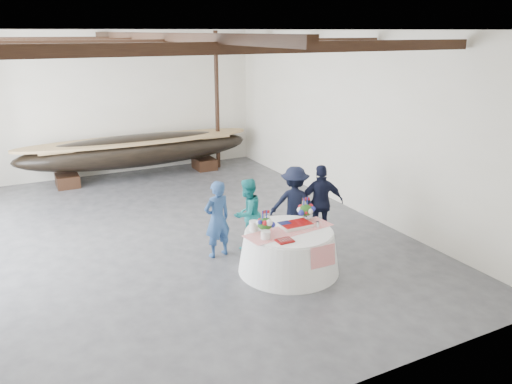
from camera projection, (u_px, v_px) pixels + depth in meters
name	position (u px, v px, depth m)	size (l,w,h in m)	color
floor	(165.00, 237.00, 11.40)	(10.00, 12.00, 0.01)	#3D3D42
wall_back	(104.00, 105.00, 15.79)	(10.00, 0.02, 4.50)	silver
wall_front	(312.00, 239.00, 5.62)	(10.00, 0.02, 4.50)	silver
wall_right	(347.00, 122.00, 12.87)	(0.02, 12.00, 4.50)	silver
ceiling	(152.00, 30.00, 10.01)	(10.00, 12.00, 0.01)	white
pavilion_structure	(142.00, 54.00, 10.90)	(9.80, 11.76, 4.50)	black
longboat_display	(138.00, 150.00, 15.78)	(7.38, 1.48, 1.38)	black
banquet_table	(289.00, 250.00, 9.69)	(1.97, 1.97, 0.84)	white
tabletop_items	(285.00, 221.00, 9.64)	(1.87, 1.04, 0.40)	red
guest_woman_blue	(217.00, 219.00, 10.21)	(0.59, 0.39, 1.63)	navy
guest_woman_teal	(247.00, 214.00, 10.63)	(0.75, 0.58, 1.54)	teal
guest_man_left	(295.00, 203.00, 11.05)	(1.09, 0.62, 1.68)	black
guest_man_right	(321.00, 203.00, 11.03)	(1.01, 0.42, 1.72)	black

